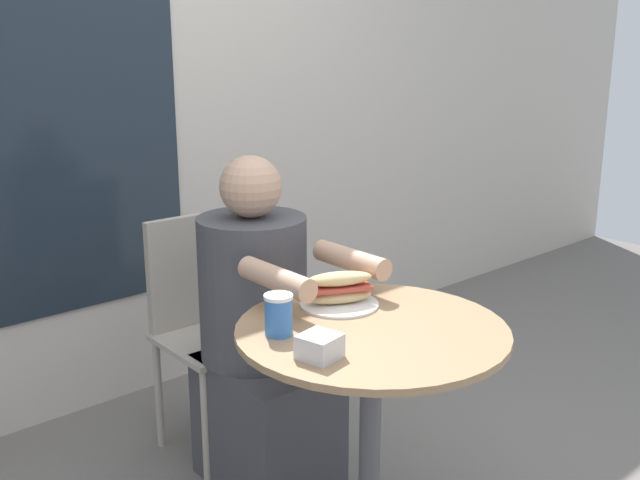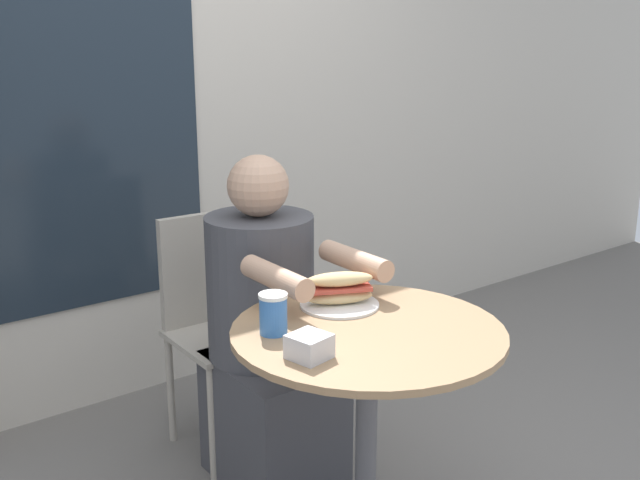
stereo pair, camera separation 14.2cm
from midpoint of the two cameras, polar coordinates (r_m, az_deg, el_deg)
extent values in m
cube|color=beige|center=(3.13, -13.66, 12.99)|extent=(8.00, 0.08, 2.80)
cube|color=#1E2833|center=(2.99, -17.93, 11.44)|extent=(1.13, 0.01, 1.79)
cylinder|color=#997551|center=(2.02, 5.71, -7.01)|extent=(0.74, 0.74, 0.02)
cylinder|color=#515156|center=(2.19, 5.45, -15.89)|extent=(0.06, 0.06, 0.71)
cube|color=#ADA393|center=(2.76, -5.52, -7.39)|extent=(0.39, 0.39, 0.02)
cube|color=#ADA393|center=(2.83, -7.43, -2.15)|extent=(0.35, 0.04, 0.42)
cylinder|color=#ADA393|center=(2.81, -0.69, -11.93)|extent=(0.03, 0.03, 0.43)
cylinder|color=#ADA393|center=(2.66, -6.66, -13.77)|extent=(0.03, 0.03, 0.43)
cylinder|color=#ADA393|center=(3.06, -4.33, -9.62)|extent=(0.03, 0.03, 0.43)
cylinder|color=#ADA393|center=(2.92, -9.93, -11.12)|extent=(0.03, 0.03, 0.43)
cube|color=#424247|center=(2.64, -1.98, -13.64)|extent=(0.35, 0.46, 0.45)
cylinder|color=#424247|center=(2.50, -2.95, -3.60)|extent=(0.36, 0.36, 0.49)
sphere|color=tan|center=(2.41, -3.06, 4.14)|extent=(0.20, 0.20, 0.20)
cylinder|color=tan|center=(2.29, 4.47, -1.57)|extent=(0.08, 0.29, 0.07)
cylinder|color=tan|center=(2.13, -1.45, -2.90)|extent=(0.08, 0.29, 0.07)
cylinder|color=white|center=(2.17, 3.37, -4.95)|extent=(0.23, 0.23, 0.01)
ellipsoid|color=#DBB77A|center=(2.16, 3.38, -4.35)|extent=(0.21, 0.15, 0.04)
cube|color=#B74233|center=(2.16, 3.39, -3.69)|extent=(0.19, 0.14, 0.01)
ellipsoid|color=#DBB77A|center=(2.15, 3.40, -3.02)|extent=(0.21, 0.15, 0.04)
cylinder|color=#336BB7|center=(1.96, -1.50, -5.80)|extent=(0.07, 0.07, 0.10)
cylinder|color=white|center=(1.94, -1.51, -4.28)|extent=(0.08, 0.08, 0.01)
cube|color=silver|center=(1.82, 1.43, -8.14)|extent=(0.11, 0.11, 0.06)
camera|label=1|loc=(0.07, -88.07, 0.53)|focal=42.00mm
camera|label=2|loc=(0.07, 91.93, -0.53)|focal=42.00mm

